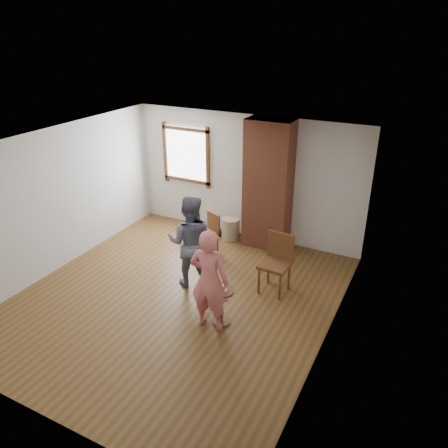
{
  "coord_description": "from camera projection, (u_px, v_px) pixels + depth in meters",
  "views": [
    {
      "loc": [
        3.5,
        -5.09,
        4.23
      ],
      "look_at": [
        0.49,
        0.8,
        1.15
      ],
      "focal_mm": 35.0,
      "sensor_mm": 36.0,
      "label": 1
    }
  ],
  "objects": [
    {
      "name": "ground",
      "position": [
        176.0,
        298.0,
        7.34
      ],
      "size": [
        5.5,
        5.5,
        0.0
      ],
      "primitive_type": "plane",
      "color": "brown",
      "rests_on": "ground"
    },
    {
      "name": "room_shell",
      "position": [
        188.0,
        185.0,
        7.09
      ],
      "size": [
        5.04,
        5.52,
        2.62
      ],
      "color": "silver",
      "rests_on": "ground"
    },
    {
      "name": "brick_chimney",
      "position": [
        268.0,
        186.0,
        8.56
      ],
      "size": [
        0.9,
        0.5,
        2.6
      ],
      "primitive_type": "cube",
      "color": "#AC5A3D",
      "rests_on": "ground"
    },
    {
      "name": "stoneware_crock",
      "position": [
        231.0,
        229.0,
        9.24
      ],
      "size": [
        0.4,
        0.4,
        0.47
      ],
      "primitive_type": "cylinder",
      "rotation": [
        0.0,
        0.0,
        -0.11
      ],
      "color": "tan",
      "rests_on": "ground"
    },
    {
      "name": "dark_pot",
      "position": [
        218.0,
        233.0,
        9.44
      ],
      "size": [
        0.14,
        0.14,
        0.14
      ],
      "primitive_type": "cylinder",
      "rotation": [
        0.0,
        0.0,
        0.03
      ],
      "color": "black",
      "rests_on": "ground"
    },
    {
      "name": "dining_chair_left",
      "position": [
        210.0,
        230.0,
        8.69
      ],
      "size": [
        0.49,
        0.49,
        0.8
      ],
      "rotation": [
        0.0,
        0.0,
        -0.41
      ],
      "color": "brown",
      "rests_on": "ground"
    },
    {
      "name": "dining_chair_right",
      "position": [
        277.0,
        260.0,
        7.36
      ],
      "size": [
        0.5,
        0.5,
        1.02
      ],
      "rotation": [
        0.0,
        0.0,
        -0.06
      ],
      "color": "brown",
      "rests_on": "ground"
    },
    {
      "name": "side_table",
      "position": [
        221.0,
        301.0,
        6.58
      ],
      "size": [
        0.4,
        0.4,
        0.6
      ],
      "color": "brown",
      "rests_on": "ground"
    },
    {
      "name": "cake_plate",
      "position": [
        221.0,
        289.0,
        6.49
      ],
      "size": [
        0.18,
        0.18,
        0.01
      ],
      "primitive_type": "cylinder",
      "color": "white",
      "rests_on": "side_table"
    },
    {
      "name": "cake_slice",
      "position": [
        222.0,
        288.0,
        6.47
      ],
      "size": [
        0.08,
        0.07,
        0.06
      ],
      "primitive_type": "cube",
      "color": "white",
      "rests_on": "cake_plate"
    },
    {
      "name": "man",
      "position": [
        190.0,
        242.0,
        7.42
      ],
      "size": [
        0.97,
        0.86,
        1.65
      ],
      "primitive_type": "imported",
      "rotation": [
        0.0,
        0.0,
        3.48
      ],
      "color": "#141739",
      "rests_on": "ground"
    },
    {
      "name": "person_pink",
      "position": [
        209.0,
        280.0,
        6.33
      ],
      "size": [
        0.63,
        0.44,
        1.63
      ],
      "primitive_type": "imported",
      "rotation": [
        0.0,
        0.0,
        3.23
      ],
      "color": "#DE716F",
      "rests_on": "ground"
    }
  ]
}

